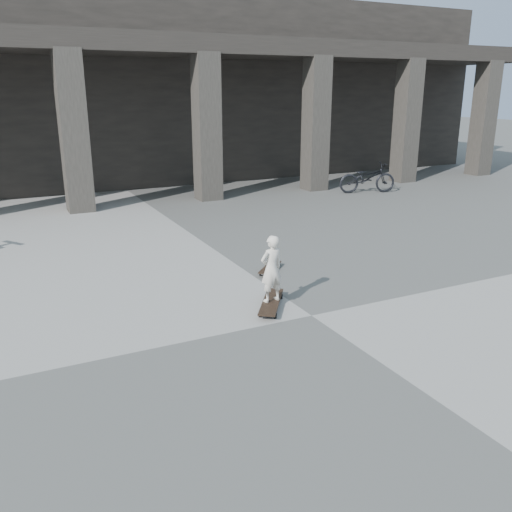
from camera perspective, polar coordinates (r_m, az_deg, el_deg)
name	(u,v)px	position (r m, az deg, el deg)	size (l,w,h in m)	color
ground	(312,316)	(7.71, 5.87, -6.26)	(90.00, 90.00, 0.00)	#50504E
colonnade	(101,89)	(20.09, -15.96, 16.51)	(28.00, 8.82, 6.00)	black
longboard	(271,302)	(7.91, 1.61, -4.89)	(0.80, 1.00, 0.10)	black
skateboard_spare	(270,268)	(9.44, 1.48, -1.24)	(0.67, 0.66, 0.09)	black
child	(271,269)	(7.73, 1.64, -1.36)	(0.36, 0.24, 0.99)	beige
bicycle	(367,178)	(16.99, 11.62, 8.06)	(0.60, 1.73, 0.91)	black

